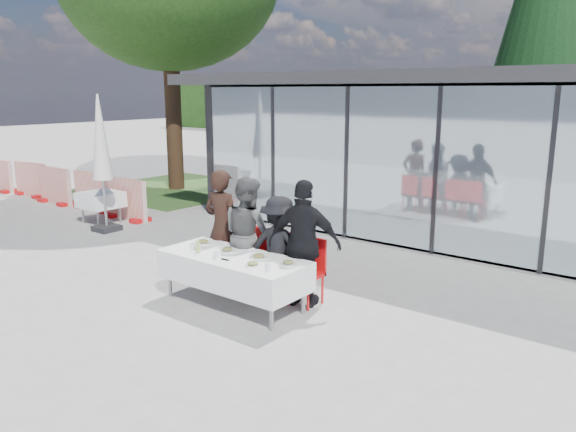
% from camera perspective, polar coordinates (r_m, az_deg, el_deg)
% --- Properties ---
extents(ground, '(90.00, 90.00, 0.00)m').
position_cam_1_polar(ground, '(8.32, -3.82, -9.07)').
color(ground, '#9D9995').
rests_on(ground, ground).
extents(pavilion, '(14.80, 8.80, 3.44)m').
position_cam_1_polar(pavilion, '(14.29, 25.31, 7.73)').
color(pavilion, gray).
rests_on(pavilion, ground).
extents(treeline, '(62.50, 2.00, 4.40)m').
position_cam_1_polar(treeline, '(34.51, 26.37, 9.91)').
color(treeline, '#173410').
rests_on(treeline, ground).
extents(dining_table, '(2.26, 0.96, 0.75)m').
position_cam_1_polar(dining_table, '(8.19, -5.58, -5.45)').
color(dining_table, white).
rests_on(dining_table, ground).
extents(diner_a, '(0.74, 0.74, 1.87)m').
position_cam_1_polar(diner_a, '(9.07, -6.67, -1.09)').
color(diner_a, black).
rests_on(diner_a, ground).
extents(diner_chair_a, '(0.44, 0.44, 0.97)m').
position_cam_1_polar(diner_chair_a, '(9.26, -6.09, -3.33)').
color(diner_chair_a, red).
rests_on(diner_chair_a, ground).
extents(diner_b, '(1.08, 1.08, 1.79)m').
position_cam_1_polar(diner_b, '(8.71, -4.06, -1.86)').
color(diner_b, '#515151').
rests_on(diner_b, ground).
extents(diner_chair_b, '(0.44, 0.44, 0.97)m').
position_cam_1_polar(diner_chair_b, '(8.89, -3.51, -3.95)').
color(diner_chair_b, red).
rests_on(diner_chair_b, ground).
extents(diner_c, '(1.20, 1.20, 1.57)m').
position_cam_1_polar(diner_c, '(8.36, -0.92, -3.27)').
color(diner_c, black).
rests_on(diner_c, ground).
extents(diner_chair_c, '(0.44, 0.44, 0.97)m').
position_cam_1_polar(diner_chair_c, '(8.52, -0.41, -4.68)').
color(diner_chair_c, red).
rests_on(diner_chair_c, ground).
extents(diner_d, '(1.37, 1.37, 1.85)m').
position_cam_1_polar(diner_d, '(8.04, 1.68, -2.84)').
color(diner_d, black).
rests_on(diner_d, ground).
extents(diner_chair_d, '(0.44, 0.44, 0.97)m').
position_cam_1_polar(diner_chair_d, '(8.25, 2.15, -5.27)').
color(diner_chair_d, red).
rests_on(diner_chair_d, ground).
extents(plate_a, '(0.23, 0.23, 0.07)m').
position_cam_1_polar(plate_a, '(8.80, -8.57, -2.64)').
color(plate_a, white).
rests_on(plate_a, dining_table).
extents(plate_b, '(0.23, 0.23, 0.07)m').
position_cam_1_polar(plate_b, '(8.34, -6.16, -3.42)').
color(plate_b, white).
rests_on(plate_b, dining_table).
extents(plate_c, '(0.23, 0.23, 0.07)m').
position_cam_1_polar(plate_c, '(7.97, -2.96, -4.13)').
color(plate_c, white).
rests_on(plate_c, dining_table).
extents(plate_d, '(0.23, 0.23, 0.07)m').
position_cam_1_polar(plate_d, '(7.67, 0.04, -4.79)').
color(plate_d, white).
rests_on(plate_d, dining_table).
extents(plate_extra, '(0.23, 0.23, 0.07)m').
position_cam_1_polar(plate_extra, '(7.63, -3.60, -4.90)').
color(plate_extra, white).
rests_on(plate_extra, dining_table).
extents(juice_bottle, '(0.06, 0.06, 0.17)m').
position_cam_1_polar(juice_bottle, '(8.32, -9.13, -3.14)').
color(juice_bottle, '#98BB4D').
rests_on(juice_bottle, dining_table).
extents(drinking_glasses, '(1.60, 0.17, 0.10)m').
position_cam_1_polar(drinking_glasses, '(7.96, -6.55, -4.04)').
color(drinking_glasses, silver).
rests_on(drinking_glasses, dining_table).
extents(folded_eyeglasses, '(0.14, 0.03, 0.01)m').
position_cam_1_polar(folded_eyeglasses, '(7.94, -6.43, -4.41)').
color(folded_eyeglasses, black).
rests_on(folded_eyeglasses, dining_table).
extents(spare_table_left, '(0.86, 0.86, 0.74)m').
position_cam_1_polar(spare_table_left, '(13.92, -18.50, 1.56)').
color(spare_table_left, white).
rests_on(spare_table_left, ground).
extents(market_umbrella, '(0.50, 0.50, 3.00)m').
position_cam_1_polar(market_umbrella, '(12.90, -18.48, 6.83)').
color(market_umbrella, black).
rests_on(market_umbrella, ground).
extents(construction_barriers, '(9.40, 0.60, 1.00)m').
position_cam_1_polar(construction_barriers, '(17.55, -23.64, 2.94)').
color(construction_barriers, red).
rests_on(construction_barriers, ground).
extents(grass_patch, '(5.00, 5.00, 0.02)m').
position_cam_1_polar(grass_patch, '(18.28, -11.24, 2.76)').
color(grass_patch, '#385926').
rests_on(grass_patch, ground).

